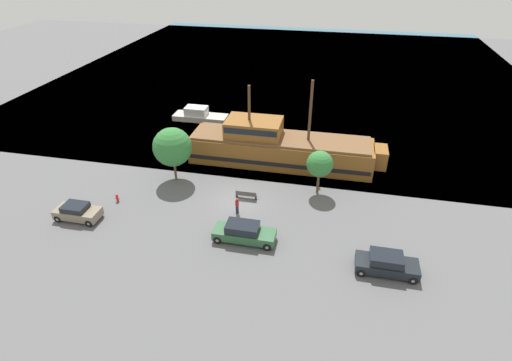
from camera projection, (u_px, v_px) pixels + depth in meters
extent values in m
plane|color=#5B5B5E|center=(237.00, 201.00, 37.06)|extent=(160.00, 160.00, 0.00)
plane|color=#38667F|center=(296.00, 69.00, 73.77)|extent=(80.00, 80.00, 0.00)
cube|color=brown|center=(280.00, 151.00, 42.69)|extent=(19.27, 4.64, 2.76)
cube|color=black|center=(280.00, 154.00, 42.91)|extent=(18.89, 4.72, 0.45)
cube|color=brown|center=(380.00, 157.00, 40.66)|extent=(1.40, 2.55, 1.93)
cube|color=brown|center=(281.00, 138.00, 41.91)|extent=(18.50, 4.27, 0.25)
cube|color=brown|center=(254.00, 127.00, 41.91)|extent=(5.78, 3.71, 1.69)
cube|color=black|center=(254.00, 125.00, 41.78)|extent=(5.49, 3.77, 0.61)
cylinder|color=#4C331E|center=(310.00, 111.00, 39.69)|extent=(0.28, 0.28, 6.29)
cylinder|color=#4C331E|center=(249.00, 111.00, 41.05)|extent=(0.28, 0.28, 5.35)
cube|color=#B7B2A8|center=(201.00, 117.00, 53.29)|extent=(7.17, 2.37, 0.71)
cube|color=silver|center=(196.00, 111.00, 52.92)|extent=(2.87, 1.85, 1.06)
cube|color=black|center=(202.00, 111.00, 52.77)|extent=(0.12, 1.66, 0.85)
cube|color=#2D5B38|center=(244.00, 234.00, 31.95)|extent=(4.98, 1.78, 0.71)
cube|color=black|center=(242.00, 227.00, 31.62)|extent=(2.59, 1.60, 0.64)
cylinder|color=black|center=(267.00, 247.00, 31.06)|extent=(0.68, 0.22, 0.68)
cylinder|color=gray|center=(267.00, 247.00, 31.06)|extent=(0.26, 0.25, 0.26)
cylinder|color=black|center=(271.00, 234.00, 32.40)|extent=(0.68, 0.22, 0.68)
cylinder|color=gray|center=(271.00, 234.00, 32.40)|extent=(0.26, 0.25, 0.26)
cylinder|color=black|center=(218.00, 240.00, 31.78)|extent=(0.68, 0.22, 0.68)
cylinder|color=gray|center=(218.00, 240.00, 31.78)|extent=(0.26, 0.25, 0.26)
cylinder|color=black|center=(223.00, 228.00, 33.11)|extent=(0.68, 0.22, 0.68)
cylinder|color=gray|center=(223.00, 228.00, 33.11)|extent=(0.26, 0.25, 0.26)
cube|color=#7F705B|center=(78.00, 213.00, 34.39)|extent=(3.87, 1.74, 0.75)
cube|color=black|center=(75.00, 207.00, 34.10)|extent=(2.01, 1.56, 0.46)
cylinder|color=black|center=(89.00, 223.00, 33.64)|extent=(0.65, 0.22, 0.65)
cylinder|color=gray|center=(89.00, 223.00, 33.64)|extent=(0.25, 0.25, 0.25)
cylinder|color=black|center=(99.00, 213.00, 34.93)|extent=(0.65, 0.22, 0.65)
cylinder|color=gray|center=(99.00, 213.00, 34.93)|extent=(0.25, 0.25, 0.25)
cylinder|color=black|center=(58.00, 219.00, 34.16)|extent=(0.65, 0.22, 0.65)
cylinder|color=gray|center=(58.00, 219.00, 34.16)|extent=(0.25, 0.25, 0.25)
cylinder|color=black|center=(69.00, 209.00, 35.46)|extent=(0.65, 0.22, 0.65)
cylinder|color=gray|center=(69.00, 209.00, 35.46)|extent=(0.25, 0.25, 0.25)
cube|color=black|center=(387.00, 266.00, 28.91)|extent=(4.47, 1.82, 0.72)
cube|color=black|center=(386.00, 258.00, 28.57)|extent=(2.33, 1.63, 0.65)
cylinder|color=black|center=(413.00, 280.00, 28.05)|extent=(0.65, 0.22, 0.65)
cylinder|color=gray|center=(413.00, 280.00, 28.05)|extent=(0.25, 0.25, 0.25)
cylinder|color=black|center=(410.00, 264.00, 29.42)|extent=(0.65, 0.22, 0.65)
cylinder|color=gray|center=(410.00, 264.00, 29.42)|extent=(0.25, 0.25, 0.25)
cylinder|color=black|center=(361.00, 273.00, 28.69)|extent=(0.65, 0.22, 0.65)
cylinder|color=gray|center=(361.00, 273.00, 28.69)|extent=(0.25, 0.25, 0.25)
cylinder|color=black|center=(361.00, 257.00, 30.05)|extent=(0.65, 0.22, 0.65)
cylinder|color=gray|center=(361.00, 257.00, 30.05)|extent=(0.25, 0.25, 0.25)
cylinder|color=red|center=(117.00, 199.00, 36.85)|extent=(0.22, 0.22, 0.56)
sphere|color=red|center=(117.00, 196.00, 36.67)|extent=(0.25, 0.25, 0.25)
cylinder|color=red|center=(116.00, 198.00, 36.87)|extent=(0.10, 0.09, 0.09)
cylinder|color=red|center=(119.00, 199.00, 36.81)|extent=(0.10, 0.09, 0.09)
cube|color=#4C4742|center=(246.00, 194.00, 37.22)|extent=(1.95, 0.45, 0.05)
cube|color=#4C4742|center=(246.00, 194.00, 36.94)|extent=(1.95, 0.06, 0.40)
cube|color=#2D2D2D|center=(237.00, 195.00, 37.50)|extent=(0.12, 0.36, 0.40)
cube|color=#2D2D2D|center=(256.00, 198.00, 37.18)|extent=(0.12, 0.36, 0.40)
cylinder|color=#232838|center=(237.00, 209.00, 35.26)|extent=(0.27, 0.27, 0.77)
cylinder|color=#B22323|center=(237.00, 203.00, 34.91)|extent=(0.32, 0.32, 0.59)
sphere|color=#8C664C|center=(237.00, 199.00, 34.70)|extent=(0.21, 0.21, 0.21)
cylinder|color=brown|center=(175.00, 171.00, 39.79)|extent=(0.24, 0.24, 2.06)
sphere|color=#337A38|center=(172.00, 147.00, 38.42)|extent=(3.77, 3.77, 3.77)
cylinder|color=brown|center=(318.00, 183.00, 37.68)|extent=(0.24, 0.24, 2.13)
sphere|color=#337A38|center=(320.00, 164.00, 36.58)|extent=(2.46, 2.46, 2.46)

